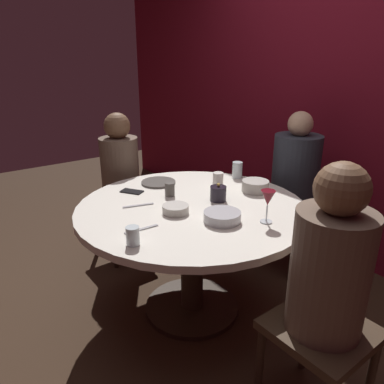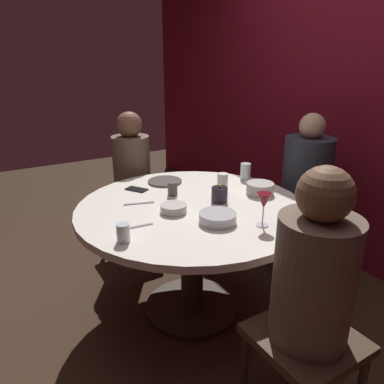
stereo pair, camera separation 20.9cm
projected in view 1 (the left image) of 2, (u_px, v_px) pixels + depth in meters
name	position (u px, v px, depth m)	size (l,w,h in m)	color
ground_plane	(192.00, 308.00, 2.37)	(8.00, 8.00, 0.00)	#382619
back_wall	(341.00, 91.00, 2.72)	(6.00, 0.10, 2.60)	maroon
dining_table	(192.00, 228.00, 2.17)	(1.34, 1.34, 0.73)	silver
seated_diner_left	(120.00, 170.00, 2.81)	(0.40, 0.40, 1.16)	#3F2D1E
seated_diner_back	(295.00, 175.00, 2.65)	(0.40, 0.40, 1.19)	#3F2D1E
seated_diner_right	(329.00, 272.00, 1.44)	(0.40, 0.40, 1.19)	#3F2D1E
candle_holder	(218.00, 194.00, 2.17)	(0.10, 0.10, 0.11)	black
wine_glass	(268.00, 199.00, 1.85)	(0.08, 0.08, 0.18)	silver
dinner_plate	(158.00, 182.00, 2.48)	(0.23, 0.23, 0.01)	#4C4742
cell_phone	(132.00, 191.00, 2.32)	(0.07, 0.14, 0.01)	black
bowl_serving_large	(222.00, 216.00, 1.90)	(0.20, 0.20, 0.05)	#B7B7BC
bowl_salad_center	(255.00, 186.00, 2.32)	(0.17, 0.17, 0.07)	#B2ADA3
bowl_small_white	(176.00, 209.00, 2.00)	(0.15, 0.15, 0.05)	#B2ADA3
cup_near_candle	(170.00, 189.00, 2.24)	(0.06, 0.06, 0.09)	#4C4742
cup_by_left_diner	(237.00, 170.00, 2.58)	(0.07, 0.07, 0.11)	silver
cup_by_right_diner	(218.00, 181.00, 2.35)	(0.07, 0.07, 0.11)	silver
cup_center_front	(133.00, 236.00, 1.65)	(0.06, 0.06, 0.09)	silver
fork_near_plate	(141.00, 229.00, 1.81)	(0.02, 0.18, 0.01)	#B7B7BC
knife_near_plate	(138.00, 205.00, 2.10)	(0.02, 0.18, 0.01)	#B7B7BC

